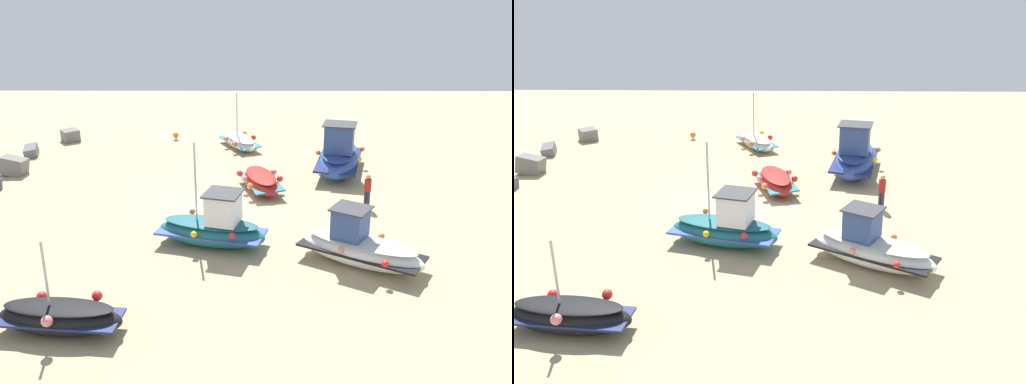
% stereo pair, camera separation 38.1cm
% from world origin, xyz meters
% --- Properties ---
extents(ground_plane, '(56.29, 56.29, 0.00)m').
position_xyz_m(ground_plane, '(0.00, 0.00, 0.00)').
color(ground_plane, tan).
extents(fishing_boat_0, '(1.95, 3.93, 3.00)m').
position_xyz_m(fishing_boat_0, '(-10.32, 3.88, 0.52)').
color(fishing_boat_0, black).
rests_on(fishing_boat_0, ground_plane).
extents(fishing_boat_1, '(2.74, 4.67, 4.19)m').
position_xyz_m(fishing_boat_1, '(-4.36, -0.26, 0.75)').
color(fishing_boat_1, '#1E6670').
rests_on(fishing_boat_1, ground_plane).
extents(fishing_boat_2, '(5.64, 3.27, 2.89)m').
position_xyz_m(fishing_boat_2, '(4.55, -6.36, 0.93)').
color(fishing_boat_2, '#2D4C9E').
rests_on(fishing_boat_2, ground_plane).
extents(fishing_boat_3, '(3.92, 4.92, 2.18)m').
position_xyz_m(fishing_boat_3, '(-5.91, -5.76, 0.68)').
color(fishing_boat_3, white).
rests_on(fishing_boat_3, ground_plane).
extents(fishing_boat_4, '(3.93, 2.86, 3.41)m').
position_xyz_m(fishing_boat_4, '(9.41, -0.85, 0.39)').
color(fishing_boat_4, white).
rests_on(fishing_boat_4, ground_plane).
extents(fishing_boat_5, '(3.75, 2.43, 0.95)m').
position_xyz_m(fishing_boat_5, '(1.80, -2.13, 0.48)').
color(fishing_boat_5, maroon).
rests_on(fishing_boat_5, ground_plane).
extents(person_walking, '(0.32, 0.32, 1.61)m').
position_xyz_m(person_walking, '(-0.40, -7.01, 0.93)').
color(person_walking, '#2D2D38').
rests_on(person_walking, ground_plane).
extents(mooring_buoy_0, '(0.38, 0.38, 0.50)m').
position_xyz_m(mooring_buoy_0, '(11.19, 3.37, 0.30)').
color(mooring_buoy_0, '#3F3F42').
rests_on(mooring_buoy_0, ground_plane).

